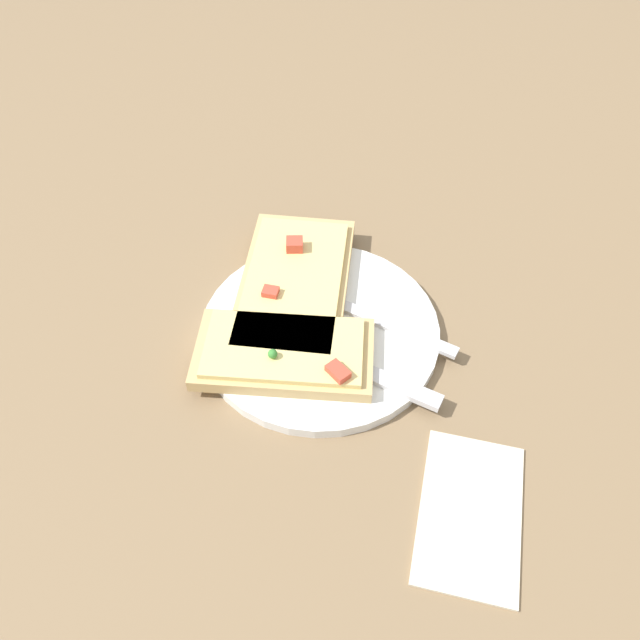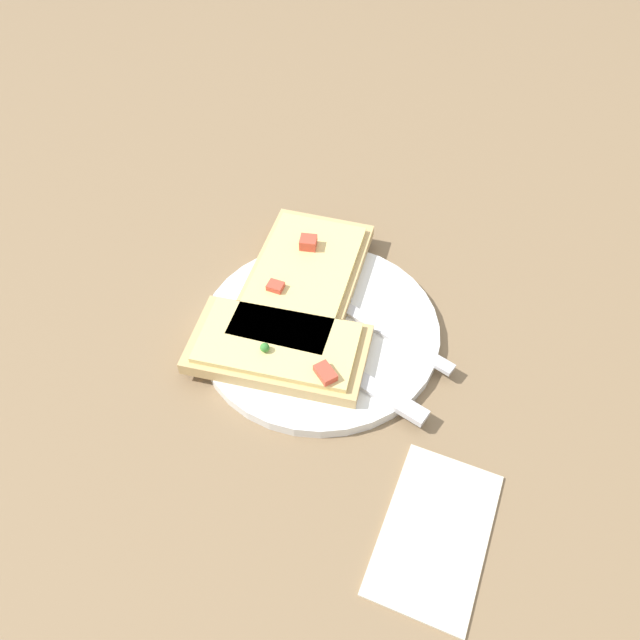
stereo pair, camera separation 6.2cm
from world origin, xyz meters
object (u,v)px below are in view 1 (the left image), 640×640
Objects in this scene: pizza_slice_corner at (284,352)px; napkin at (470,512)px; fork at (352,310)px; pizza_slice_main at (294,286)px; plate at (320,330)px; knife at (361,371)px.

napkin is at bearing -39.00° from pizza_slice_corner.
pizza_slice_main is at bearing 5.68° from fork.
knife reaches higher than plate.
fork is 1.48× the size of napkin.
plate is 1.19× the size of fork.
pizza_slice_corner is at bearing 15.29° from knife.
knife is 0.12m from pizza_slice_main.
napkin is (-0.11, -0.11, -0.01)m from knife.
pizza_slice_main reaches higher than plate.
pizza_slice_main is 1.21× the size of pizza_slice_corner.
plate is at bearing 54.20° from pizza_slice_corner.
pizza_slice_corner reaches higher than plate.
plate is at bearing 46.55° from napkin.
fork reaches higher than plate.
pizza_slice_corner is (-0.00, 0.08, 0.01)m from knife.
fork is at bearing -106.97° from pizza_slice_main.
pizza_slice_corner reaches higher than napkin.
knife reaches higher than napkin.
plate is at bearing -142.58° from pizza_slice_main.
napkin is (-0.11, -0.19, -0.02)m from pizza_slice_corner.
pizza_slice_main is at bearing -29.27° from knife.
pizza_slice_corner is 1.32× the size of napkin.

